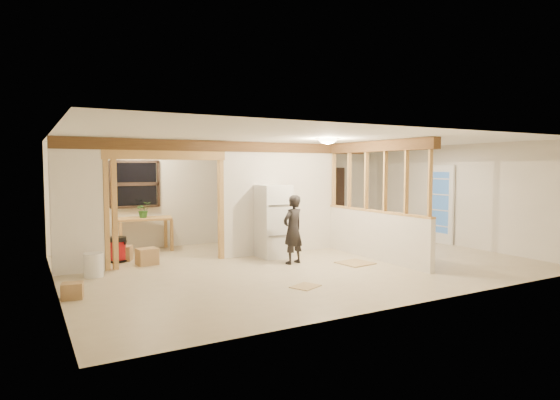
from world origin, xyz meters
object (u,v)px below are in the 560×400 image
refrigerator (273,221)px  work_table (144,234)px  bookshelf (327,201)px  shop_vac (117,249)px  woman (293,229)px

refrigerator → work_table: (-2.29, 2.06, -0.39)m
work_table → bookshelf: bearing=13.4°
refrigerator → shop_vac: refrigerator is taller
work_table → woman: bearing=-39.3°
woman → bookshelf: bookshelf is taller
work_table → shop_vac: size_ratio=2.40×
work_table → bookshelf: 5.26m
woman → work_table: size_ratio=1.11×
shop_vac → woman: bearing=-31.8°
shop_vac → bookshelf: size_ratio=0.27×
refrigerator → woman: refrigerator is taller
shop_vac → work_table: bearing=51.5°
work_table → bookshelf: size_ratio=0.65×
shop_vac → bookshelf: bearing=10.4°
woman → shop_vac: 3.64m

